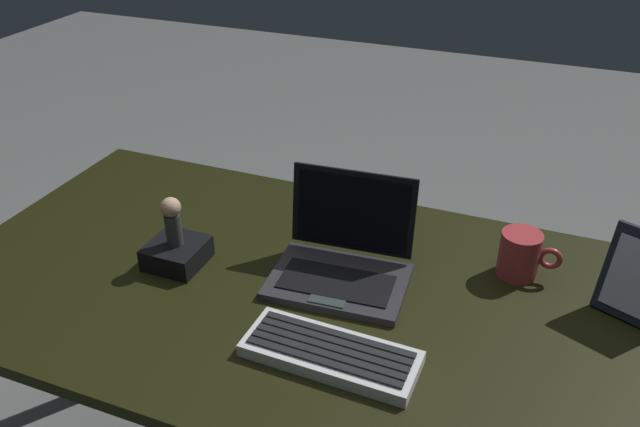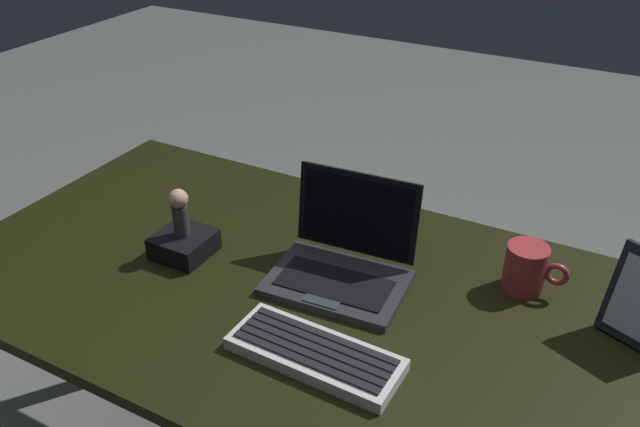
% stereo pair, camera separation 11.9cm
% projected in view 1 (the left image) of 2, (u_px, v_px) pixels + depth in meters
% --- Properties ---
extents(desk, '(1.51, 0.76, 0.73)m').
position_uv_depth(desk, '(324.00, 331.00, 1.29)').
color(desk, black).
rests_on(desk, ground).
extents(laptop_front, '(0.27, 0.22, 0.19)m').
position_uv_depth(laptop_front, '(342.00, 261.00, 1.25)').
color(laptop_front, '#2B292F').
rests_on(laptop_front, desk).
extents(external_keyboard, '(0.29, 0.12, 0.03)m').
position_uv_depth(external_keyboard, '(331.00, 353.00, 1.07)').
color(external_keyboard, silver).
rests_on(external_keyboard, desk).
extents(photo_frame, '(0.13, 0.09, 0.17)m').
position_uv_depth(photo_frame, '(639.00, 278.00, 1.13)').
color(photo_frame, black).
rests_on(photo_frame, desk).
extents(figurine_stand, '(0.11, 0.11, 0.05)m').
position_uv_depth(figurine_stand, '(177.00, 253.00, 1.30)').
color(figurine_stand, black).
rests_on(figurine_stand, desk).
extents(figurine, '(0.04, 0.04, 0.10)m').
position_uv_depth(figurine, '(172.00, 219.00, 1.26)').
color(figurine, '#343636').
rests_on(figurine, figurine_stand).
extents(coffee_mug, '(0.12, 0.08, 0.09)m').
position_uv_depth(coffee_mug, '(520.00, 254.00, 1.26)').
color(coffee_mug, '#AC3439').
rests_on(coffee_mug, desk).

